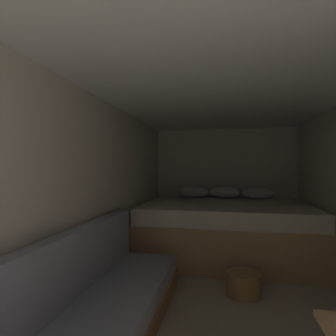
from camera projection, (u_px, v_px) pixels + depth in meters
The scene contains 7 objects.
ground_plane at pixel (226, 318), 2.32m from camera, with size 7.25×7.25×0.00m, color #A39984.
wall_back at pixel (225, 184), 4.91m from camera, with size 2.57×0.05×1.99m, color beige.
wall_left at pixel (90, 199), 2.57m from camera, with size 0.05×5.25×1.99m, color beige.
ceiling_slab at pixel (226, 83), 2.32m from camera, with size 2.57×5.25×0.05m, color white.
bed at pixel (225, 228), 4.00m from camera, with size 2.35×1.75×0.96m.
sofa_left at pixel (76, 333), 1.72m from camera, with size 0.69×2.88×0.80m.
wicker_basket at pixel (244, 284), 2.75m from camera, with size 0.35×0.35×0.23m.
Camera 1 is at (-0.02, -0.36, 1.29)m, focal length 29.05 mm.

